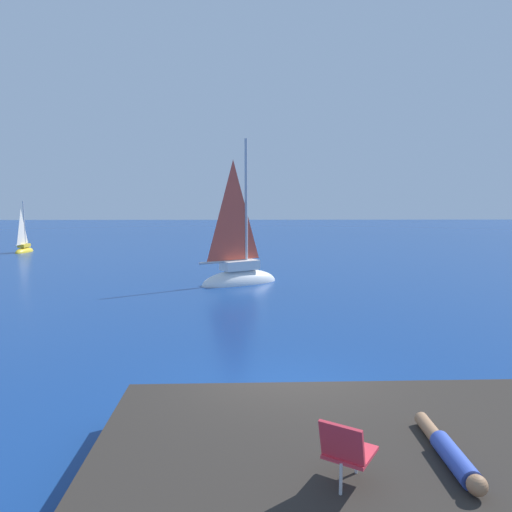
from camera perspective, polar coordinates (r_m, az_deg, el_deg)
ground_plane at (r=9.47m, az=3.47°, el=-16.80°), size 160.00×160.00×0.00m
shore_ledge at (r=6.72m, az=12.17°, el=-24.29°), size 6.78×4.61×0.68m
boulder_seaward at (r=8.85m, az=-4.22°, el=-18.58°), size 1.65×1.65×0.90m
boulder_inland at (r=9.33m, az=11.10°, el=-17.29°), size 1.25×1.18×0.76m
sailboat_near at (r=21.52m, az=-2.02°, el=-2.30°), size 3.86×2.94×7.08m
sailboat_far at (r=38.08m, az=-25.99°, el=0.74°), size 0.87×2.19×4.01m
person_sunbather at (r=6.55m, az=22.17°, el=-21.00°), size 0.25×1.76×0.25m
beach_chair at (r=5.62m, az=10.76°, el=-21.74°), size 0.73×0.76×0.80m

